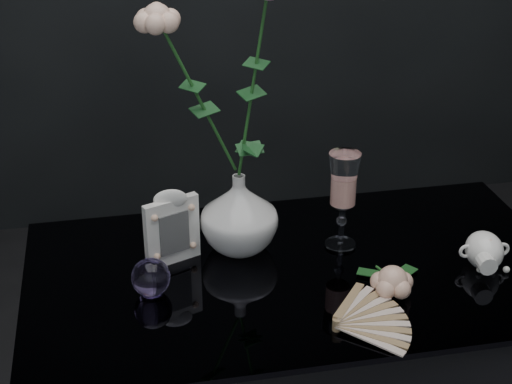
{
  "coord_description": "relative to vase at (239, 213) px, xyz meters",
  "views": [
    {
      "loc": [
        -0.34,
        -1.2,
        1.58
      ],
      "look_at": [
        -0.08,
        0.08,
        0.92
      ],
      "focal_mm": 55.0,
      "sensor_mm": 36.0,
      "label": 1
    }
  ],
  "objects": [
    {
      "name": "roses",
      "position": [
        -0.02,
        -0.01,
        0.29
      ],
      "size": [
        0.27,
        0.11,
        0.46
      ],
      "color": "#FFC0A5",
      "rests_on": "vase"
    },
    {
      "name": "paperweight",
      "position": [
        -0.19,
        -0.13,
        -0.05
      ],
      "size": [
        0.07,
        0.07,
        0.07
      ],
      "primitive_type": null,
      "rotation": [
        0.0,
        0.0,
        -0.02
      ],
      "color": "#9D81D3",
      "rests_on": "table"
    },
    {
      "name": "wine_glass",
      "position": [
        0.2,
        -0.03,
        0.02
      ],
      "size": [
        0.07,
        0.07,
        0.21
      ],
      "primitive_type": null,
      "rotation": [
        0.0,
        0.0,
        0.09
      ],
      "color": "white",
      "rests_on": "table"
    },
    {
      "name": "paper_fan",
      "position": [
        0.11,
        -0.3,
        -0.07
      ],
      "size": [
        0.31,
        0.28,
        0.03
      ],
      "primitive_type": null,
      "rotation": [
        0.0,
        0.0,
        -0.36
      ],
      "color": "beige",
      "rests_on": "table"
    },
    {
      "name": "picture_frame",
      "position": [
        -0.14,
        -0.02,
        -0.0
      ],
      "size": [
        0.14,
        0.13,
        0.16
      ],
      "primitive_type": null,
      "rotation": [
        0.0,
        0.0,
        0.38
      ],
      "color": "white",
      "rests_on": "table"
    },
    {
      "name": "vase",
      "position": [
        0.0,
        0.0,
        0.0
      ],
      "size": [
        0.19,
        0.19,
        0.16
      ],
      "primitive_type": "imported",
      "rotation": [
        0.0,
        0.0,
        0.23
      ],
      "color": "white",
      "rests_on": "table"
    },
    {
      "name": "loose_rose",
      "position": [
        0.24,
        -0.22,
        -0.05
      ],
      "size": [
        0.15,
        0.19,
        0.06
      ],
      "primitive_type": null,
      "rotation": [
        0.0,
        0.0,
        0.1
      ],
      "color": "#E0AC91",
      "rests_on": "table"
    },
    {
      "name": "pearl_jar",
      "position": [
        0.45,
        -0.16,
        -0.04
      ],
      "size": [
        0.27,
        0.28,
        0.07
      ],
      "primitive_type": null,
      "rotation": [
        0.0,
        0.0,
        -0.1
      ],
      "color": "white",
      "rests_on": "table"
    }
  ]
}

